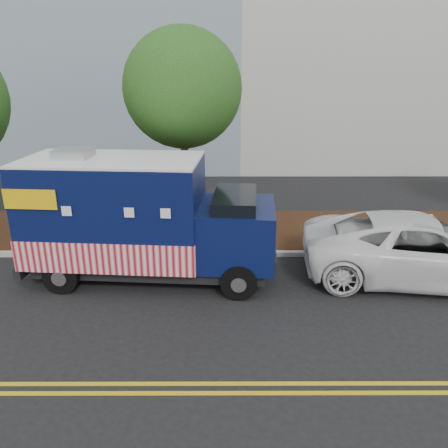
{
  "coord_description": "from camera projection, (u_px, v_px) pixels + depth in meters",
  "views": [
    {
      "loc": [
        1.07,
        -11.06,
        5.51
      ],
      "look_at": [
        1.1,
        0.6,
        1.34
      ],
      "focal_mm": 35.0,
      "sensor_mm": 36.0,
      "label": 1
    }
  ],
  "objects": [
    {
      "name": "ground",
      "position": [
        185.0,
        276.0,
        12.26
      ],
      "size": [
        120.0,
        120.0,
        0.0
      ],
      "primitive_type": "plane",
      "color": "black",
      "rests_on": "ground"
    },
    {
      "name": "curb",
      "position": [
        189.0,
        254.0,
        13.56
      ],
      "size": [
        120.0,
        0.18,
        0.15
      ],
      "primitive_type": "cube",
      "color": "#9E9E99",
      "rests_on": "ground"
    },
    {
      "name": "mulch_strip",
      "position": [
        193.0,
        230.0,
        15.53
      ],
      "size": [
        120.0,
        4.0,
        0.15
      ],
      "primitive_type": "cube",
      "color": "black",
      "rests_on": "ground"
    },
    {
      "name": "centerline_near",
      "position": [
        166.0,
        384.0,
        8.07
      ],
      "size": [
        120.0,
        0.1,
        0.01
      ],
      "primitive_type": "cube",
      "color": "gold",
      "rests_on": "ground"
    },
    {
      "name": "centerline_far",
      "position": [
        164.0,
        393.0,
        7.84
      ],
      "size": [
        120.0,
        0.1,
        0.01
      ],
      "primitive_type": "cube",
      "color": "gold",
      "rests_on": "ground"
    },
    {
      "name": "tree_b",
      "position": [
        183.0,
        89.0,
        14.08
      ],
      "size": [
        3.84,
        3.84,
        6.81
      ],
      "color": "#38281C",
      "rests_on": "ground"
    },
    {
      "name": "sign_post",
      "position": [
        134.0,
        217.0,
        13.44
      ],
      "size": [
        0.06,
        0.06,
        2.4
      ],
      "primitive_type": "cube",
      "color": "#473828",
      "rests_on": "ground"
    },
    {
      "name": "food_truck",
      "position": [
        138.0,
        221.0,
        11.79
      ],
      "size": [
        6.92,
        3.03,
        3.56
      ],
      "rotation": [
        0.0,
        0.0,
        -0.08
      ],
      "color": "black",
      "rests_on": "ground"
    },
    {
      "name": "white_car",
      "position": [
        422.0,
        248.0,
        11.87
      ],
      "size": [
        6.74,
        3.81,
        1.78
      ],
      "primitive_type": "imported",
      "rotation": [
        0.0,
        0.0,
        1.43
      ],
      "color": "white",
      "rests_on": "ground"
    }
  ]
}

